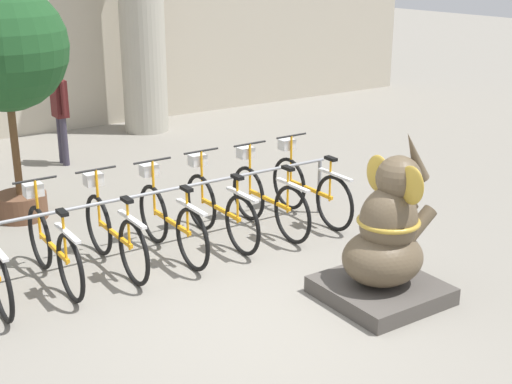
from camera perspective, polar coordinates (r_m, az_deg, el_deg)
ground_plane at (r=7.12m, az=0.07°, el=-9.82°), size 60.00×60.00×0.00m
bike_rack at (r=8.28m, az=-9.52°, el=-1.07°), size 5.47×0.05×0.77m
bicycle_2 at (r=7.91m, az=-15.95°, el=-4.15°), size 0.48×1.70×1.06m
bicycle_3 at (r=8.12m, az=-11.30°, el=-3.17°), size 0.48×1.70×1.06m
bicycle_4 at (r=8.36m, az=-6.85°, el=-2.27°), size 0.48×1.70×1.06m
bicycle_5 at (r=8.72m, az=-2.95°, el=-1.27°), size 0.48×1.70×1.06m
bicycle_6 at (r=9.04m, az=0.97°, el=-0.52°), size 0.48×1.70×1.06m
bicycle_7 at (r=9.46m, az=4.29°, el=0.32°), size 0.48×1.70×1.06m
elephant_statue at (r=7.34m, az=10.39°, el=-4.13°), size 1.12×1.12×1.76m
person_pedestrian at (r=12.22m, az=-15.43°, el=6.66°), size 0.22×0.47×1.66m
potted_tree at (r=9.58m, az=-19.47°, el=10.39°), size 1.60×1.60×3.07m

